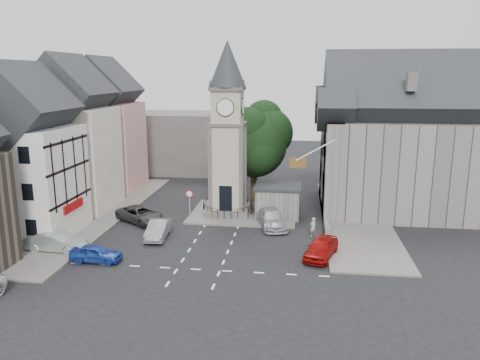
# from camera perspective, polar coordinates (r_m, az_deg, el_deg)

# --- Properties ---
(ground) EXTENTS (120.00, 120.00, 0.00)m
(ground) POSITION_cam_1_polar(r_m,az_deg,el_deg) (38.09, -3.29, -7.55)
(ground) COLOR black
(ground) RESTS_ON ground
(pavement_west) EXTENTS (6.00, 30.00, 0.14)m
(pavement_west) POSITION_cam_1_polar(r_m,az_deg,el_deg) (47.22, -17.03, -3.96)
(pavement_west) COLOR #595651
(pavement_west) RESTS_ON ground
(pavement_east) EXTENTS (6.00, 26.00, 0.14)m
(pavement_east) POSITION_cam_1_polar(r_m,az_deg,el_deg) (45.35, 13.76, -4.44)
(pavement_east) COLOR #595651
(pavement_east) RESTS_ON ground
(central_island) EXTENTS (10.00, 8.00, 0.16)m
(central_island) POSITION_cam_1_polar(r_m,az_deg,el_deg) (45.34, 0.43, -4.05)
(central_island) COLOR #595651
(central_island) RESTS_ON ground
(road_markings) EXTENTS (20.00, 8.00, 0.01)m
(road_markings) POSITION_cam_1_polar(r_m,az_deg,el_deg) (33.09, -5.07, -10.82)
(road_markings) COLOR silver
(road_markings) RESTS_ON ground
(clock_tower) EXTENTS (4.86, 4.86, 16.25)m
(clock_tower) POSITION_cam_1_polar(r_m,az_deg,el_deg) (43.88, -1.51, 6.12)
(clock_tower) COLOR #4C4944
(clock_tower) RESTS_ON ground
(stone_shelter) EXTENTS (4.30, 3.30, 3.08)m
(stone_shelter) POSITION_cam_1_polar(r_m,az_deg,el_deg) (44.19, 4.61, -2.57)
(stone_shelter) COLOR #625F5A
(stone_shelter) RESTS_ON ground
(town_tree) EXTENTS (7.20, 7.20, 10.80)m
(town_tree) POSITION_cam_1_polar(r_m,az_deg,el_deg) (48.71, 1.75, 5.42)
(town_tree) COLOR black
(town_tree) RESTS_ON ground
(warning_sign_post) EXTENTS (0.70, 0.19, 2.85)m
(warning_sign_post) POSITION_cam_1_polar(r_m,az_deg,el_deg) (43.18, -6.18, -2.31)
(warning_sign_post) COLOR black
(warning_sign_post) RESTS_ON ground
(terrace_pink) EXTENTS (8.10, 7.60, 12.80)m
(terrace_pink) POSITION_cam_1_polar(r_m,az_deg,el_deg) (56.09, -16.11, 5.50)
(terrace_pink) COLOR #CC938C
(terrace_pink) RESTS_ON ground
(terrace_cream) EXTENTS (8.10, 7.60, 12.80)m
(terrace_cream) POSITION_cam_1_polar(r_m,az_deg,el_deg) (48.92, -19.79, 4.24)
(terrace_cream) COLOR beige
(terrace_cream) RESTS_ON ground
(terrace_tudor) EXTENTS (8.10, 7.60, 12.00)m
(terrace_tudor) POSITION_cam_1_polar(r_m,az_deg,el_deg) (42.11, -24.63, 2.00)
(terrace_tudor) COLOR silver
(terrace_tudor) RESTS_ON ground
(backdrop_west) EXTENTS (20.00, 10.00, 8.00)m
(backdrop_west) POSITION_cam_1_polar(r_m,az_deg,el_deg) (66.43, -9.11, 4.67)
(backdrop_west) COLOR #4C4944
(backdrop_west) RESTS_ON ground
(east_building) EXTENTS (14.40, 11.40, 12.60)m
(east_building) POSITION_cam_1_polar(r_m,az_deg,el_deg) (47.43, 18.10, 3.73)
(east_building) COLOR #625F5A
(east_building) RESTS_ON ground
(east_boundary_wall) EXTENTS (0.40, 16.00, 0.90)m
(east_boundary_wall) POSITION_cam_1_polar(r_m,az_deg,el_deg) (46.92, 10.13, -3.20)
(east_boundary_wall) COLOR #625F5A
(east_boundary_wall) RESTS_ON ground
(flagpole) EXTENTS (3.68, 0.10, 2.74)m
(flagpole) POSITION_cam_1_polar(r_m,az_deg,el_deg) (39.59, 9.14, 3.59)
(flagpole) COLOR white
(flagpole) RESTS_ON ground
(car_west_blue) EXTENTS (3.73, 1.51, 1.27)m
(car_west_blue) POSITION_cam_1_polar(r_m,az_deg,el_deg) (35.55, -17.15, -8.55)
(car_west_blue) COLOR #1B3996
(car_west_blue) RESTS_ON ground
(car_west_silver) EXTENTS (4.68, 1.85, 1.52)m
(car_west_silver) POSITION_cam_1_polar(r_m,az_deg,el_deg) (38.54, -21.50, -7.01)
(car_west_silver) COLOR #999DA0
(car_west_silver) RESTS_ON ground
(car_west_grey) EXTENTS (5.62, 4.80, 1.43)m
(car_west_grey) POSITION_cam_1_polar(r_m,az_deg,el_deg) (43.65, -12.02, -4.15)
(car_west_grey) COLOR #343336
(car_west_grey) RESTS_ON ground
(car_island_silver) EXTENTS (1.80, 4.41, 1.42)m
(car_island_silver) POSITION_cam_1_polar(r_m,az_deg,el_deg) (39.40, -9.92, -5.92)
(car_island_silver) COLOR gray
(car_island_silver) RESTS_ON ground
(car_island_east) EXTENTS (3.46, 5.63, 1.52)m
(car_island_east) POSITION_cam_1_polar(r_m,az_deg,el_deg) (41.56, 3.89, -4.69)
(car_island_east) COLOR #AEB0B7
(car_island_east) RESTS_ON ground
(car_east_red) EXTENTS (3.06, 4.76, 1.51)m
(car_east_red) POSITION_cam_1_polar(r_m,az_deg,el_deg) (35.23, 9.87, -8.14)
(car_east_red) COLOR #900907
(car_east_red) RESTS_ON ground
(pedestrian) EXTENTS (0.70, 0.65, 1.60)m
(pedestrian) POSITION_cam_1_polar(r_m,az_deg,el_deg) (39.54, 8.88, -5.68)
(pedestrian) COLOR #AF9F90
(pedestrian) RESTS_ON ground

